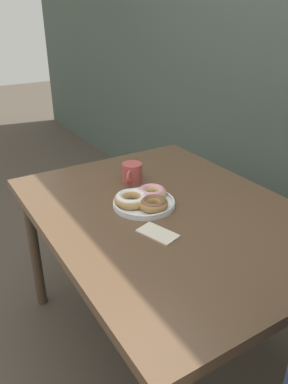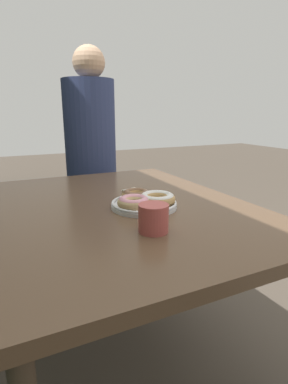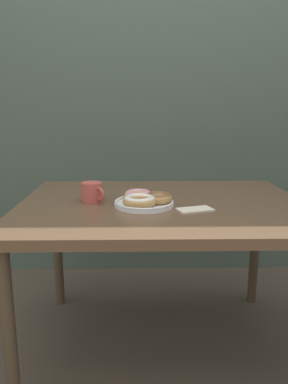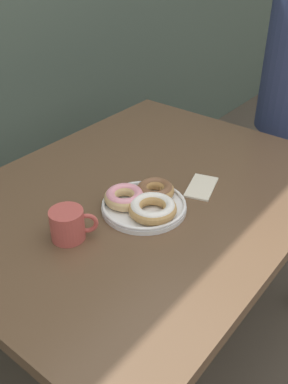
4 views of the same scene
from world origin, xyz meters
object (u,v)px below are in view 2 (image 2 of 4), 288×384
coffee_mug (154,218)px  donut_plate (144,200)px  dining_table (120,219)px  napkin (138,192)px  person_figure (91,157)px

coffee_mug → donut_plate: bearing=-18.5°
dining_table → coffee_mug: bearing=178.3°
dining_table → napkin: bearing=-47.8°
dining_table → person_figure: bearing=-8.7°
dining_table → donut_plate: 0.14m
dining_table → person_figure: size_ratio=0.86×
donut_plate → napkin: 0.21m
coffee_mug → napkin: 0.45m
person_figure → napkin: 0.77m
napkin → coffee_mug: bearing=161.4°
dining_table → coffee_mug: size_ratio=11.54×
dining_table → coffee_mug: 0.32m
coffee_mug → person_figure: (1.19, -0.15, 0.01)m
donut_plate → coffee_mug: size_ratio=2.60×
person_figure → dining_table: bearing=171.3°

